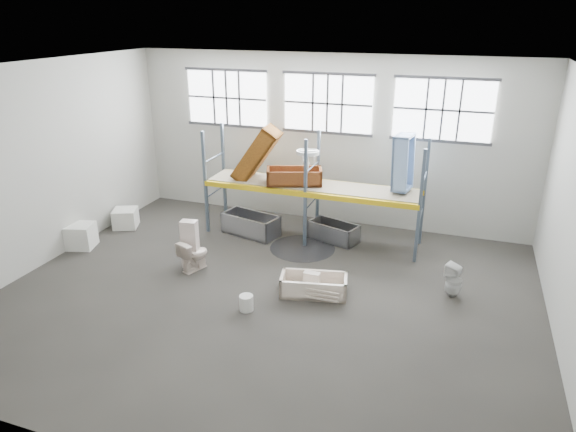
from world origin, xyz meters
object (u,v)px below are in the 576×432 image
at_px(bathtub_beige, 314,285).
at_px(steel_tub_left, 251,224).
at_px(cistern_tall, 190,244).
at_px(steel_tub_right, 334,231).
at_px(carton_near, 79,236).
at_px(toilet_white, 454,280).
at_px(blue_tub_upright, 403,163).
at_px(toilet_beige, 194,255).
at_px(rust_tub_flat, 294,176).
at_px(bucket, 246,303).

distance_m(bathtub_beige, steel_tub_left, 3.83).
bearing_deg(cistern_tall, steel_tub_right, 34.60).
relative_size(steel_tub_right, carton_near, 1.80).
xyz_separation_m(toilet_white, blue_tub_upright, (-1.60, 2.29, 1.99)).
distance_m(steel_tub_left, steel_tub_right, 2.42).
height_order(toilet_beige, steel_tub_left, toilet_beige).
relative_size(rust_tub_flat, bucket, 4.27).
relative_size(cistern_tall, blue_tub_upright, 0.85).
bearing_deg(toilet_white, cistern_tall, -63.16).
bearing_deg(blue_tub_upright, cistern_tall, -148.09).
height_order(toilet_beige, cistern_tall, cistern_tall).
distance_m(rust_tub_flat, carton_near, 6.13).
xyz_separation_m(bathtub_beige, carton_near, (-6.81, 0.31, 0.11)).
relative_size(steel_tub_left, steel_tub_right, 1.18).
xyz_separation_m(bathtub_beige, rust_tub_flat, (-1.48, 2.94, 1.60)).
xyz_separation_m(cistern_tall, rust_tub_flat, (1.86, 2.65, 1.20)).
distance_m(bathtub_beige, toilet_beige, 3.19).
distance_m(bathtub_beige, cistern_tall, 3.37).
height_order(bathtub_beige, toilet_beige, toilet_beige).
bearing_deg(bucket, rust_tub_flat, 94.21).
bearing_deg(bucket, bathtub_beige, 44.54).
bearing_deg(bathtub_beige, rust_tub_flat, 104.63).
distance_m(toilet_white, blue_tub_upright, 3.43).
bearing_deg(steel_tub_right, blue_tub_upright, 5.24).
height_order(toilet_beige, carton_near, toilet_beige).
relative_size(toilet_beige, bucket, 2.25).
bearing_deg(steel_tub_right, bucket, -101.21).
relative_size(steel_tub_left, carton_near, 2.12).
bearing_deg(toilet_white, steel_tub_right, -101.63).
distance_m(blue_tub_upright, bucket, 5.57).
height_order(bathtub_beige, steel_tub_left, steel_tub_left).
relative_size(cistern_tall, bucket, 3.52).
bearing_deg(steel_tub_right, cistern_tall, -137.00).
distance_m(toilet_white, steel_tub_right, 3.97).
xyz_separation_m(bucket, carton_near, (-5.63, 1.46, 0.15)).
bearing_deg(bucket, blue_tub_upright, 59.52).
bearing_deg(bucket, cistern_tall, 146.18).
relative_size(rust_tub_flat, blue_tub_upright, 1.03).
xyz_separation_m(toilet_white, steel_tub_right, (-3.35, 2.13, -0.15)).
relative_size(rust_tub_flat, carton_near, 1.96).
height_order(cistern_tall, bucket, cistern_tall).
relative_size(steel_tub_left, rust_tub_flat, 1.08).
distance_m(toilet_beige, blue_tub_upright, 5.88).
distance_m(steel_tub_left, blue_tub_upright, 4.67).
height_order(rust_tub_flat, blue_tub_upright, blue_tub_upright).
bearing_deg(cistern_tall, steel_tub_left, 67.37).
bearing_deg(carton_near, toilet_beige, -2.00).
bearing_deg(steel_tub_right, toilet_beige, -134.44).
bearing_deg(cistern_tall, bathtub_beige, -13.39).
height_order(bathtub_beige, bucket, bathtub_beige).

